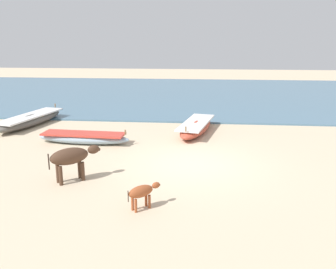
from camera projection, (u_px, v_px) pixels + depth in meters
ground at (190, 164)px, 12.17m from camera, size 80.00×80.00×0.00m
sea_water at (198, 94)px, 27.63m from camera, size 60.00×20.00×0.08m
fishing_boat_0 at (84, 138)px, 14.52m from camera, size 3.80×1.09×0.63m
fishing_boat_1 at (31, 120)px, 17.53m from camera, size 1.90×4.76×0.72m
fishing_boat_5 at (196, 127)px, 16.18m from camera, size 1.82×4.14×0.70m
cow_adult_dark at (71, 157)px, 10.53m from camera, size 1.37×1.22×1.02m
calf_near_rust at (142, 192)px, 8.85m from camera, size 0.80×0.76×0.61m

